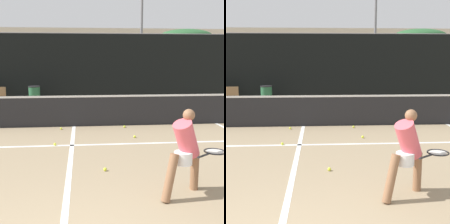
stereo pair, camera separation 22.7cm
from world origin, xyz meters
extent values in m
cube|color=white|center=(0.00, 4.85, 0.00)|extent=(8.25, 0.10, 0.01)
cube|color=white|center=(0.00, 3.80, 0.00)|extent=(0.10, 6.29, 0.01)
cube|color=#232326|center=(0.00, 6.94, 0.47)|extent=(11.00, 0.02, 0.95)
cube|color=white|center=(0.00, 6.94, 0.92)|extent=(11.00, 0.03, 0.06)
cube|color=black|center=(0.00, 11.42, 1.53)|extent=(24.00, 0.06, 3.07)
cylinder|color=slate|center=(0.00, 11.42, 3.09)|extent=(24.00, 0.04, 0.04)
cylinder|color=#8C6042|center=(2.02, 2.14, 0.31)|extent=(0.13, 0.13, 0.62)
cylinder|color=#8C6042|center=(1.52, 1.78, 0.36)|extent=(0.33, 0.29, 0.72)
cylinder|color=white|center=(1.76, 1.96, 0.59)|extent=(0.28, 0.28, 0.19)
cylinder|color=#E55966|center=(1.81, 1.99, 0.88)|extent=(0.49, 0.43, 0.68)
sphere|color=#8C6042|center=(1.85, 2.02, 1.24)|extent=(0.18, 0.18, 0.18)
cylinder|color=#262628|center=(2.06, 1.89, 0.64)|extent=(0.26, 0.20, 0.03)
torus|color=#262628|center=(2.31, 2.07, 0.64)|extent=(0.48, 0.48, 0.02)
cylinder|color=beige|center=(2.31, 2.07, 0.64)|extent=(0.36, 0.36, 0.01)
sphere|color=#D1E033|center=(-0.37, 6.54, 0.03)|extent=(0.07, 0.07, 0.07)
sphere|color=#D1E033|center=(0.66, 3.08, 0.03)|extent=(0.07, 0.07, 0.07)
sphere|color=#D1E033|center=(1.62, 5.40, 0.03)|extent=(0.07, 0.07, 0.07)
sphere|color=#D1E033|center=(1.51, 6.60, 0.03)|extent=(0.07, 0.07, 0.07)
sphere|color=#D1E033|center=(-0.41, 4.87, 0.03)|extent=(0.07, 0.07, 0.07)
cube|color=#333338|center=(-3.05, 10.65, 0.22)|extent=(0.06, 0.32, 0.44)
cylinder|color=#28603D|center=(-1.71, 10.68, 0.43)|extent=(0.46, 0.46, 0.86)
cylinder|color=black|center=(-1.71, 10.68, 0.88)|extent=(0.49, 0.49, 0.04)
cube|color=silver|center=(-3.39, 15.04, 0.39)|extent=(1.84, 4.55, 0.79)
cube|color=#1E2328|center=(-3.39, 14.81, 1.05)|extent=(1.54, 2.73, 0.53)
cylinder|color=black|center=(-2.56, 16.49, 0.30)|extent=(0.18, 0.60, 0.60)
cylinder|color=black|center=(-2.56, 13.58, 0.30)|extent=(0.18, 0.60, 0.60)
cylinder|color=slate|center=(4.04, 17.36, 3.99)|extent=(0.16, 0.16, 7.99)
cylinder|color=brown|center=(6.82, 17.19, 1.50)|extent=(0.28, 0.28, 3.00)
ellipsoid|color=#28562D|center=(6.82, 17.19, 3.35)|extent=(3.30, 3.30, 0.90)
cube|color=beige|center=(0.00, 29.12, 2.38)|extent=(36.00, 2.40, 4.77)
camera|label=1|loc=(0.26, -2.43, 2.10)|focal=50.00mm
camera|label=2|loc=(0.48, -2.45, 2.10)|focal=50.00mm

